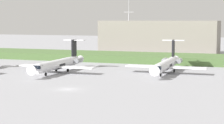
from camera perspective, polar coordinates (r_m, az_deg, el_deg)
ground_plane at (r=113.51m, az=0.08°, el=-1.48°), size 500.00×500.00×0.00m
grass_berm at (r=144.23m, az=4.26°, el=0.65°), size 320.00×20.00×2.64m
regional_jet_third at (r=113.89m, az=-7.70°, el=-0.23°), size 22.81×31.00×9.00m
regional_jet_fourth at (r=112.89m, az=7.95°, el=-0.28°), size 22.81×31.00×9.00m
antenna_mast at (r=173.37m, az=2.46°, el=5.01°), size 4.40×0.50×28.43m
distant_hangar at (r=174.29m, az=7.06°, el=3.56°), size 49.92×24.28×14.80m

